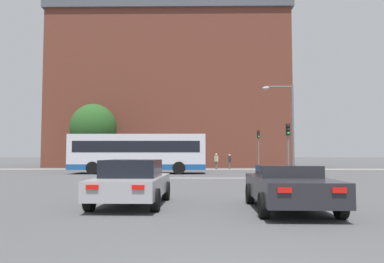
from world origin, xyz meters
TOP-DOWN VIEW (x-y plane):
  - stop_line_strip at (0.00, 21.12)m, footprint 9.65×0.30m
  - far_pavement at (0.00, 35.78)m, footprint 70.73×2.50m
  - brick_civic_building at (-4.06, 47.24)m, footprint 30.11×15.69m
  - car_saloon_left at (-2.43, 7.84)m, footprint 2.14×4.31m
  - car_roadster_right at (2.19, 6.86)m, footprint 2.15×4.54m
  - bus_crossing_lead at (-5.24, 26.79)m, footprint 10.99×2.75m
  - traffic_light_far_right at (6.04, 35.50)m, footprint 0.26×0.31m
  - traffic_light_near_right at (5.86, 21.96)m, footprint 0.26×0.31m
  - street_lamp_junction at (6.08, 23.10)m, footprint 2.25×0.36m
  - pedestrian_waiting at (-2.31, 35.05)m, footprint 0.34×0.45m
  - pedestrian_walking_east at (3.05, 36.03)m, footprint 0.29×0.44m
  - pedestrian_walking_west at (1.63, 36.01)m, footprint 0.41×0.45m
  - tree_by_building at (-11.60, 36.24)m, footprint 4.99×4.99m

SIDE VIEW (x-z plane):
  - stop_line_strip at x=0.00m, z-range 0.00..0.01m
  - far_pavement at x=0.00m, z-range 0.00..0.01m
  - car_roadster_right at x=2.19m, z-range 0.03..1.29m
  - car_saloon_left at x=-2.43m, z-range 0.02..1.42m
  - pedestrian_walking_east at x=3.05m, z-range 0.13..1.71m
  - pedestrian_waiting at x=-2.31m, z-range 0.13..1.72m
  - pedestrian_walking_west at x=1.63m, z-range 0.14..1.82m
  - bus_crossing_lead at x=-5.24m, z-range 0.12..3.31m
  - traffic_light_near_right at x=5.86m, z-range 0.66..4.34m
  - traffic_light_far_right at x=6.04m, z-range 0.71..4.80m
  - street_lamp_junction at x=6.08m, z-range 0.79..7.41m
  - tree_by_building at x=-11.60m, z-range 0.88..7.88m
  - brick_civic_building at x=-4.06m, z-range -3.31..25.06m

